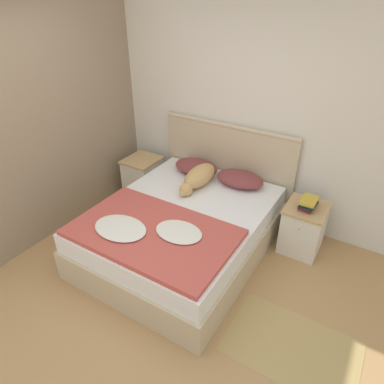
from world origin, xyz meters
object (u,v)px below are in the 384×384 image
(nightstand_left, at_px, (143,177))
(pillow_right, at_px, (240,179))
(nightstand_right, at_px, (303,228))
(dog, at_px, (199,177))
(bed, at_px, (182,230))
(book_stack, at_px, (308,204))
(pillow_left, at_px, (196,167))

(nightstand_left, height_order, pillow_right, pillow_right)
(nightstand_right, xyz_separation_m, dog, (-1.20, -0.19, 0.37))
(bed, relative_size, nightstand_right, 3.71)
(bed, xyz_separation_m, pillow_right, (0.29, 0.78, 0.35))
(nightstand_right, relative_size, book_stack, 2.27)
(bed, relative_size, nightstand_left, 3.71)
(nightstand_right, bearing_deg, bed, -147.04)
(bed, bearing_deg, nightstand_right, 32.96)
(nightstand_right, height_order, dog, dog)
(bed, distance_m, pillow_left, 0.90)
(book_stack, bearing_deg, dog, -172.20)
(dog, height_order, book_stack, dog)
(pillow_left, bearing_deg, nightstand_left, -175.29)
(bed, height_order, pillow_right, pillow_right)
(nightstand_left, bearing_deg, bed, -32.96)
(nightstand_left, bearing_deg, book_stack, -0.64)
(bed, bearing_deg, dog, 101.48)
(nightstand_left, relative_size, book_stack, 2.27)
(nightstand_left, xyz_separation_m, pillow_left, (0.80, 0.07, 0.34))
(dog, bearing_deg, bed, -78.52)
(pillow_left, height_order, pillow_right, same)
(bed, relative_size, pillow_right, 3.65)
(bed, xyz_separation_m, dog, (-0.11, 0.52, 0.38))
(nightstand_right, height_order, pillow_right, pillow_right)
(pillow_left, xyz_separation_m, book_stack, (1.40, -0.09, -0.01))
(nightstand_left, xyz_separation_m, pillow_right, (1.39, 0.07, 0.34))
(book_stack, bearing_deg, pillow_right, 173.58)
(bed, distance_m, book_stack, 1.34)
(pillow_right, xyz_separation_m, book_stack, (0.81, -0.09, -0.01))
(nightstand_left, height_order, nightstand_right, same)
(book_stack, bearing_deg, bed, -148.04)
(pillow_left, height_order, book_stack, pillow_left)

